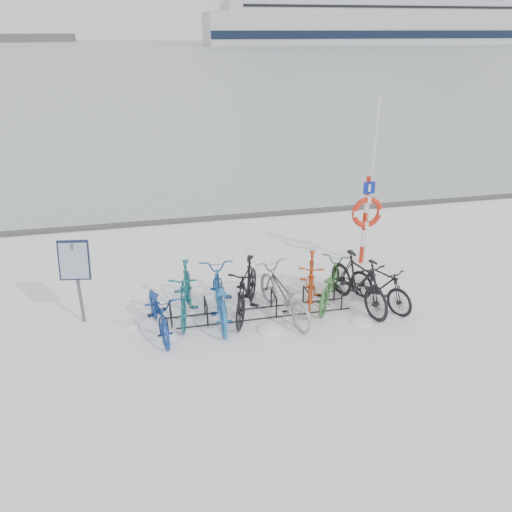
{
  "coord_description": "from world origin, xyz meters",
  "views": [
    {
      "loc": [
        -2.0,
        -8.87,
        5.51
      ],
      "look_at": [
        0.11,
        0.6,
        1.08
      ],
      "focal_mm": 35.0,
      "sensor_mm": 36.0,
      "label": 1
    }
  ],
  "objects_px": {
    "bike_rack": "(257,307)",
    "cruise_ferry": "(372,12)",
    "info_board": "(75,265)",
    "lifebuoy_station": "(367,212)"
  },
  "relations": [
    {
      "from": "lifebuoy_station",
      "to": "info_board",
      "type": "bearing_deg",
      "value": -168.44
    },
    {
      "from": "info_board",
      "to": "lifebuoy_station",
      "type": "height_order",
      "value": "lifebuoy_station"
    },
    {
      "from": "cruise_ferry",
      "to": "lifebuoy_station",
      "type": "bearing_deg",
      "value": -114.25
    },
    {
      "from": "cruise_ferry",
      "to": "bike_rack",
      "type": "bearing_deg",
      "value": -114.85
    },
    {
      "from": "info_board",
      "to": "cruise_ferry",
      "type": "bearing_deg",
      "value": 73.28
    },
    {
      "from": "info_board",
      "to": "cruise_ferry",
      "type": "xyz_separation_m",
      "value": [
        89.44,
        184.97,
        10.1
      ]
    },
    {
      "from": "lifebuoy_station",
      "to": "cruise_ferry",
      "type": "relative_size",
      "value": 0.03
    },
    {
      "from": "bike_rack",
      "to": "cruise_ferry",
      "type": "bearing_deg",
      "value": 65.15
    },
    {
      "from": "bike_rack",
      "to": "info_board",
      "type": "distance_m",
      "value": 3.76
    },
    {
      "from": "bike_rack",
      "to": "cruise_ferry",
      "type": "relative_size",
      "value": 0.03
    }
  ]
}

